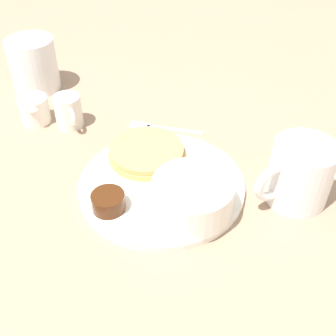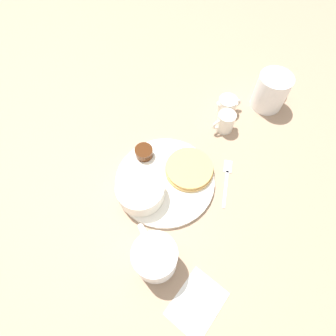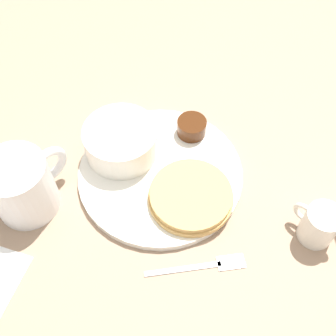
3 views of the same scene
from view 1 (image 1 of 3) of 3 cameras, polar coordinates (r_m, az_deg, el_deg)
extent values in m
plane|color=#9E7F66|center=(0.64, -0.87, -2.70)|extent=(4.00, 4.00, 0.00)
cylinder|color=white|center=(0.64, -0.87, -2.30)|extent=(0.25, 0.25, 0.01)
cylinder|color=tan|center=(0.68, -2.90, 1.87)|extent=(0.12, 0.12, 0.01)
cylinder|color=tan|center=(0.67, -2.92, 2.47)|extent=(0.12, 0.12, 0.01)
cylinder|color=white|center=(0.58, 3.59, -3.76)|extent=(0.11, 0.11, 0.05)
cylinder|color=white|center=(0.56, 3.67, -2.26)|extent=(0.09, 0.09, 0.01)
cylinder|color=#47230F|center=(0.59, -7.85, -4.80)|extent=(0.05, 0.05, 0.03)
cylinder|color=white|center=(0.57, 3.77, -6.44)|extent=(0.05, 0.05, 0.02)
sphere|color=white|center=(0.56, 3.84, -5.29)|extent=(0.03, 0.03, 0.03)
cylinder|color=white|center=(0.62, 17.49, -0.67)|extent=(0.09, 0.09, 0.09)
torus|color=white|center=(0.59, 14.06, -1.91)|extent=(0.02, 0.06, 0.06)
cylinder|color=white|center=(0.78, -13.34, 7.50)|extent=(0.05, 0.05, 0.06)
torus|color=white|center=(0.75, -12.86, 6.75)|extent=(0.03, 0.01, 0.03)
cone|color=white|center=(0.78, -14.03, 9.77)|extent=(0.02, 0.02, 0.01)
cylinder|color=white|center=(0.81, -17.62, 7.52)|extent=(0.05, 0.05, 0.05)
torus|color=white|center=(0.83, -17.64, 8.68)|extent=(0.03, 0.02, 0.03)
cone|color=white|center=(0.78, -17.94, 7.88)|extent=(0.02, 0.02, 0.01)
cube|color=silver|center=(0.76, 0.99, 5.27)|extent=(0.08, 0.07, 0.00)
cube|color=silver|center=(0.77, -3.82, 5.85)|extent=(0.04, 0.04, 0.00)
cube|color=white|center=(0.74, 21.38, 0.97)|extent=(0.13, 0.11, 0.00)
cylinder|color=white|center=(0.91, -17.76, 13.20)|extent=(0.09, 0.09, 0.10)
torus|color=white|center=(0.95, -19.51, 14.09)|extent=(0.07, 0.03, 0.07)
camera|label=2|loc=(0.58, 48.25, 48.53)|focal=28.00mm
camera|label=3|loc=(0.82, 10.69, 47.13)|focal=45.00mm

